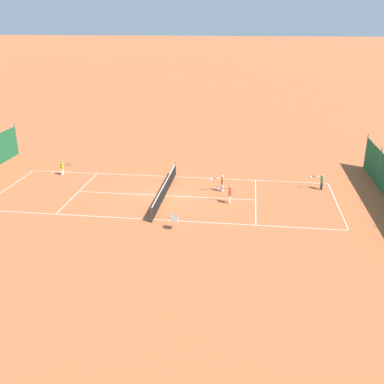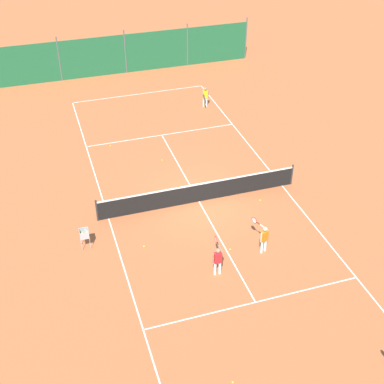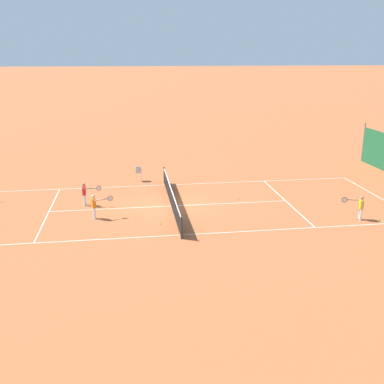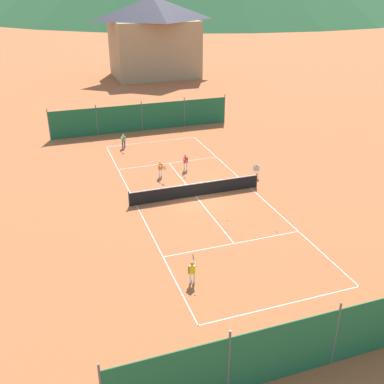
{
  "view_description": "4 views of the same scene",
  "coord_description": "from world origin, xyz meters",
  "px_view_note": "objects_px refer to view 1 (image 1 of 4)",
  "views": [
    {
      "loc": [
        29.19,
        5.73,
        11.83
      ],
      "look_at": [
        0.72,
        2.02,
        0.66
      ],
      "focal_mm": 42.0,
      "sensor_mm": 36.0,
      "label": 1
    },
    {
      "loc": [
        6.2,
        18.36,
        14.15
      ],
      "look_at": [
        0.57,
        0.76,
        1.15
      ],
      "focal_mm": 50.0,
      "sensor_mm": 36.0,
      "label": 2
    },
    {
      "loc": [
        -22.8,
        2.17,
        7.82
      ],
      "look_at": [
        -1.64,
        -0.88,
        1.25
      ],
      "focal_mm": 42.0,
      "sensor_mm": 36.0,
      "label": 3
    },
    {
      "loc": [
        -9.18,
        -25.78,
        13.3
      ],
      "look_at": [
        -0.94,
        -1.96,
        1.34
      ],
      "focal_mm": 42.0,
      "sensor_mm": 36.0,
      "label": 4
    }
  ],
  "objects_px": {
    "player_near_service": "(222,182)",
    "player_far_service": "(229,193)",
    "tennis_ball_by_net_right": "(110,196)",
    "tennis_net": "(165,189)",
    "tennis_ball_alley_right": "(300,213)",
    "player_far_baseline": "(321,180)",
    "tennis_ball_mid_court": "(214,197)",
    "ball_hopper": "(175,219)",
    "tennis_ball_near_corner": "(53,173)",
    "player_near_baseline": "(62,167)",
    "tennis_ball_by_net_left": "(191,214)",
    "tennis_ball_far_corner": "(68,207)",
    "tennis_ball_alley_left": "(182,183)"
  },
  "relations": [
    {
      "from": "tennis_ball_mid_court",
      "to": "tennis_ball_by_net_right",
      "type": "bearing_deg",
      "value": -83.67
    },
    {
      "from": "tennis_ball_near_corner",
      "to": "player_far_baseline",
      "type": "bearing_deg",
      "value": 87.65
    },
    {
      "from": "tennis_net",
      "to": "player_far_service",
      "type": "relative_size",
      "value": 7.34
    },
    {
      "from": "player_far_baseline",
      "to": "player_near_baseline",
      "type": "distance_m",
      "value": 20.13
    },
    {
      "from": "player_far_baseline",
      "to": "tennis_ball_mid_court",
      "type": "height_order",
      "value": "player_far_baseline"
    },
    {
      "from": "tennis_ball_by_net_right",
      "to": "tennis_ball_near_corner",
      "type": "relative_size",
      "value": 1.0
    },
    {
      "from": "tennis_net",
      "to": "player_near_service",
      "type": "distance_m",
      "value": 4.17
    },
    {
      "from": "tennis_ball_mid_court",
      "to": "tennis_ball_alley_right",
      "type": "height_order",
      "value": "same"
    },
    {
      "from": "player_near_service",
      "to": "tennis_ball_alley_left",
      "type": "xyz_separation_m",
      "value": [
        -1.28,
        -3.13,
        -0.69
      ]
    },
    {
      "from": "player_near_baseline",
      "to": "tennis_ball_by_net_left",
      "type": "relative_size",
      "value": 18.25
    },
    {
      "from": "tennis_net",
      "to": "tennis_ball_alley_right",
      "type": "height_order",
      "value": "tennis_net"
    },
    {
      "from": "player_near_service",
      "to": "player_far_service",
      "type": "bearing_deg",
      "value": 16.52
    },
    {
      "from": "player_far_baseline",
      "to": "tennis_ball_mid_court",
      "type": "xyz_separation_m",
      "value": [
        2.54,
        -7.64,
        -0.68
      ]
    },
    {
      "from": "tennis_net",
      "to": "player_near_service",
      "type": "height_order",
      "value": "player_near_service"
    },
    {
      "from": "player_near_service",
      "to": "player_far_baseline",
      "type": "xyz_separation_m",
      "value": [
        -1.34,
        7.21,
        -0.01
      ]
    },
    {
      "from": "tennis_ball_mid_court",
      "to": "tennis_ball_near_corner",
      "type": "bearing_deg",
      "value": -104.21
    },
    {
      "from": "player_near_baseline",
      "to": "tennis_ball_near_corner",
      "type": "xyz_separation_m",
      "value": [
        -0.2,
        -0.98,
        -0.67
      ]
    },
    {
      "from": "player_near_baseline",
      "to": "tennis_ball_alley_left",
      "type": "bearing_deg",
      "value": 85.78
    },
    {
      "from": "tennis_ball_alley_right",
      "to": "ball_hopper",
      "type": "distance_m",
      "value": 8.36
    },
    {
      "from": "player_near_service",
      "to": "player_far_baseline",
      "type": "height_order",
      "value": "player_near_service"
    },
    {
      "from": "tennis_ball_alley_left",
      "to": "player_far_service",
      "type": "bearing_deg",
      "value": 47.72
    },
    {
      "from": "player_far_baseline",
      "to": "tennis_ball_by_net_left",
      "type": "xyz_separation_m",
      "value": [
        5.78,
        -8.86,
        -0.68
      ]
    },
    {
      "from": "player_near_service",
      "to": "ball_hopper",
      "type": "bearing_deg",
      "value": -19.39
    },
    {
      "from": "player_far_service",
      "to": "ball_hopper",
      "type": "relative_size",
      "value": 1.4
    },
    {
      "from": "player_near_service",
      "to": "tennis_ball_far_corner",
      "type": "distance_m",
      "value": 10.88
    },
    {
      "from": "player_near_baseline",
      "to": "ball_hopper",
      "type": "bearing_deg",
      "value": 50.69
    },
    {
      "from": "player_far_baseline",
      "to": "tennis_ball_mid_court",
      "type": "bearing_deg",
      "value": -71.59
    },
    {
      "from": "player_near_service",
      "to": "tennis_ball_mid_court",
      "type": "distance_m",
      "value": 1.46
    },
    {
      "from": "tennis_ball_alley_left",
      "to": "tennis_ball_near_corner",
      "type": "relative_size",
      "value": 1.0
    },
    {
      "from": "player_far_baseline",
      "to": "ball_hopper",
      "type": "relative_size",
      "value": 1.37
    },
    {
      "from": "player_near_baseline",
      "to": "tennis_ball_by_net_right",
      "type": "distance_m",
      "value": 6.55
    },
    {
      "from": "player_near_service",
      "to": "player_near_baseline",
      "type": "xyz_separation_m",
      "value": [
        -2.0,
        -12.91,
        -0.02
      ]
    },
    {
      "from": "tennis_ball_alley_left",
      "to": "ball_hopper",
      "type": "bearing_deg",
      "value": 5.71
    },
    {
      "from": "player_far_service",
      "to": "tennis_ball_by_net_right",
      "type": "distance_m",
      "value": 8.45
    },
    {
      "from": "player_near_baseline",
      "to": "tennis_ball_alley_left",
      "type": "distance_m",
      "value": 9.82
    },
    {
      "from": "tennis_ball_by_net_left",
      "to": "tennis_net",
      "type": "bearing_deg",
      "value": -143.5
    },
    {
      "from": "tennis_net",
      "to": "tennis_ball_near_corner",
      "type": "xyz_separation_m",
      "value": [
        -3.56,
        -9.96,
        -0.47
      ]
    },
    {
      "from": "tennis_ball_alley_left",
      "to": "tennis_ball_alley_right",
      "type": "height_order",
      "value": "same"
    },
    {
      "from": "tennis_ball_alley_left",
      "to": "tennis_ball_alley_right",
      "type": "xyz_separation_m",
      "value": [
        4.62,
        8.44,
        0.0
      ]
    },
    {
      "from": "player_far_service",
      "to": "tennis_ball_by_net_left",
      "type": "height_order",
      "value": "player_far_service"
    },
    {
      "from": "tennis_ball_near_corner",
      "to": "tennis_ball_far_corner",
      "type": "bearing_deg",
      "value": 31.15
    },
    {
      "from": "player_far_service",
      "to": "ball_hopper",
      "type": "height_order",
      "value": "player_far_service"
    },
    {
      "from": "tennis_ball_by_net_right",
      "to": "ball_hopper",
      "type": "distance_m",
      "value": 7.17
    },
    {
      "from": "tennis_ball_far_corner",
      "to": "tennis_ball_near_corner",
      "type": "distance_m",
      "value": 7.53
    },
    {
      "from": "tennis_ball_by_net_right",
      "to": "player_far_baseline",
      "type": "bearing_deg",
      "value": 102.63
    },
    {
      "from": "player_near_service",
      "to": "ball_hopper",
      "type": "distance_m",
      "value": 7.05
    },
    {
      "from": "tennis_ball_by_net_left",
      "to": "tennis_ball_near_corner",
      "type": "bearing_deg",
      "value": -118.49
    },
    {
      "from": "player_far_baseline",
      "to": "tennis_ball_mid_court",
      "type": "relative_size",
      "value": 18.52
    },
    {
      "from": "tennis_ball_alley_right",
      "to": "tennis_ball_near_corner",
      "type": "bearing_deg",
      "value": -106.09
    },
    {
      "from": "tennis_ball_alley_left",
      "to": "tennis_ball_near_corner",
      "type": "xyz_separation_m",
      "value": [
        -0.92,
        -10.76,
        0.0
      ]
    }
  ]
}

